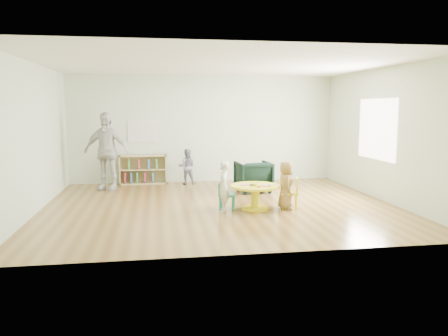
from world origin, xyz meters
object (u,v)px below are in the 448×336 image
kid_chair_left (225,194)px  child_left (223,186)px  armchair (253,176)px  activity_table (255,193)px  child_right (286,185)px  toddler (187,167)px  kid_chair_right (292,192)px  adult_caretaker (106,151)px  bookshelf (143,170)px

kid_chair_left → child_left: size_ratio=0.59×
kid_chair_left → armchair: (0.94, 1.67, 0.05)m
activity_table → child_right: child_right is taller
child_right → child_left: bearing=92.2°
toddler → child_right: bearing=125.2°
armchair → child_right: child_right is taller
child_right → toddler: (-1.70, 3.07, -0.01)m
armchair → toddler: (-1.47, 1.23, 0.10)m
toddler → kid_chair_right: bearing=127.3°
kid_chair_left → child_right: bearing=98.3°
kid_chair_left → adult_caretaker: (-2.48, 2.45, 0.62)m
activity_table → armchair: bearing=78.4°
kid_chair_left → child_left: (-0.06, -0.17, 0.17)m
child_left → toddler: bearing=-162.4°
activity_table → kid_chair_right: 0.73m
kid_chair_right → armchair: size_ratio=0.77×
child_left → adult_caretaker: size_ratio=0.52×
bookshelf → child_left: bearing=-64.4°
adult_caretaker → activity_table: bearing=-23.4°
child_left → toddler: child_left is taller
armchair → adult_caretaker: adult_caretaker is taller
activity_table → child_right: (0.59, -0.06, 0.14)m
activity_table → bookshelf: bearing=124.3°
kid_chair_left → child_right: size_ratio=0.61×
activity_table → adult_caretaker: size_ratio=0.51×
child_left → child_right: 1.22m
kid_chair_left → kid_chair_right: (1.30, -0.15, 0.02)m
child_right → adult_caretaker: (-3.65, 2.62, 0.46)m
bookshelf → armchair: bookshelf is taller
child_right → toddler: child_right is taller
bookshelf → adult_caretaker: bearing=-138.5°
kid_chair_left → armchair: armchair is taller
bookshelf → child_left: 3.72m
activity_table → toddler: toddler is taller
child_left → toddler: (-0.47, 3.06, -0.02)m
child_right → kid_chair_right: bearing=-80.4°
bookshelf → toddler: (1.13, -0.29, 0.09)m
kid_chair_left → kid_chair_right: kid_chair_right is taller
activity_table → kid_chair_left: bearing=169.5°
kid_chair_left → toddler: (-0.53, 2.90, 0.15)m
bookshelf → activity_table: bearing=-55.7°
activity_table → kid_chair_right: bearing=-3.6°
adult_caretaker → kid_chair_right: bearing=-18.0°
child_right → toddler: size_ratio=1.02×
child_left → child_right: (1.22, -0.00, -0.01)m
kid_chair_right → child_right: 0.20m
kid_chair_left → bookshelf: bearing=-135.8°
kid_chair_left → bookshelf: (-1.66, 3.18, 0.06)m
armchair → bookshelf: bearing=-34.9°
armchair → toddler: bearing=-44.6°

